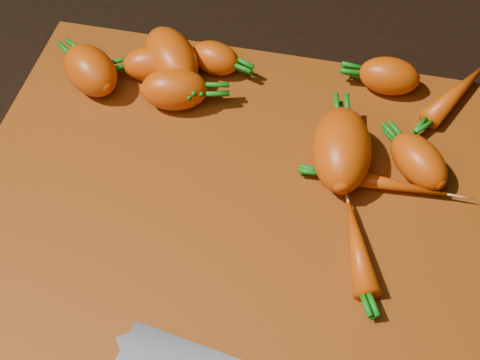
# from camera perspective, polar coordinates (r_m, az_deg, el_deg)

# --- Properties ---
(ground) EXTENTS (2.00, 2.00, 0.01)m
(ground) POSITION_cam_1_polar(r_m,az_deg,el_deg) (0.62, -0.19, -2.66)
(ground) COLOR black
(cutting_board) EXTENTS (0.50, 0.40, 0.01)m
(cutting_board) POSITION_cam_1_polar(r_m,az_deg,el_deg) (0.61, -0.20, -2.08)
(cutting_board) COLOR #893B0B
(cutting_board) RESTS_ON ground
(carrot_0) EXTENTS (0.07, 0.05, 0.04)m
(carrot_0) POSITION_cam_1_polar(r_m,az_deg,el_deg) (0.67, -5.62, 7.71)
(carrot_0) COLOR #DB4A07
(carrot_0) RESTS_ON cutting_board
(carrot_1) EXTENTS (0.08, 0.08, 0.05)m
(carrot_1) POSITION_cam_1_polar(r_m,az_deg,el_deg) (0.70, -12.64, 9.12)
(carrot_1) COLOR #DB4A07
(carrot_1) RESTS_ON cutting_board
(carrot_2) EXTENTS (0.09, 0.10, 0.05)m
(carrot_2) POSITION_cam_1_polar(r_m,az_deg,el_deg) (0.70, -5.87, 10.34)
(carrot_2) COLOR #DB4A07
(carrot_2) RESTS_ON cutting_board
(carrot_3) EXTENTS (0.07, 0.10, 0.05)m
(carrot_3) POSITION_cam_1_polar(r_m,az_deg,el_deg) (0.62, 8.66, 2.61)
(carrot_3) COLOR #DB4A07
(carrot_3) RESTS_ON cutting_board
(carrot_4) EXTENTS (0.06, 0.04, 0.04)m
(carrot_4) POSITION_cam_1_polar(r_m,az_deg,el_deg) (0.70, 12.60, 8.66)
(carrot_4) COLOR #DB4A07
(carrot_4) RESTS_ON cutting_board
(carrot_5) EXTENTS (0.06, 0.04, 0.03)m
(carrot_5) POSITION_cam_1_polar(r_m,az_deg,el_deg) (0.71, -2.16, 10.36)
(carrot_5) COLOR #DB4A07
(carrot_5) RESTS_ON cutting_board
(carrot_6) EXTENTS (0.07, 0.07, 0.04)m
(carrot_6) POSITION_cam_1_polar(r_m,az_deg,el_deg) (0.63, 15.00, 1.59)
(carrot_6) COLOR #DB4A07
(carrot_6) RESTS_ON cutting_board
(carrot_7) EXTENTS (0.07, 0.10, 0.02)m
(carrot_7) POSITION_cam_1_polar(r_m,az_deg,el_deg) (0.71, 18.06, 7.14)
(carrot_7) COLOR #DB4A07
(carrot_7) RESTS_ON cutting_board
(carrot_8) EXTENTS (0.11, 0.02, 0.02)m
(carrot_8) POSITION_cam_1_polar(r_m,az_deg,el_deg) (0.62, 12.19, -0.27)
(carrot_8) COLOR #DB4A07
(carrot_8) RESTS_ON cutting_board
(carrot_9) EXTENTS (0.05, 0.09, 0.02)m
(carrot_9) POSITION_cam_1_polar(r_m,az_deg,el_deg) (0.58, 10.00, -5.64)
(carrot_9) COLOR #DB4A07
(carrot_9) RESTS_ON cutting_board
(carrot_10) EXTENTS (0.07, 0.06, 0.04)m
(carrot_10) POSITION_cam_1_polar(r_m,az_deg,el_deg) (0.70, -7.26, 9.84)
(carrot_10) COLOR #DB4A07
(carrot_10) RESTS_ON cutting_board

